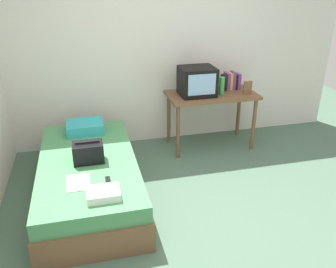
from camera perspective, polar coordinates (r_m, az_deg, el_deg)
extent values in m
plane|color=#4C6B56|center=(3.51, 5.77, -13.87)|extent=(8.00, 8.00, 0.00)
cube|color=silver|center=(4.76, -1.70, 13.91)|extent=(5.20, 0.10, 2.60)
cube|color=brown|center=(3.86, -12.51, -7.93)|extent=(1.00, 2.00, 0.28)
cube|color=#4C935B|center=(3.75, -12.82, -5.06)|extent=(0.97, 1.94, 0.16)
cube|color=brown|center=(4.66, 7.09, 6.30)|extent=(1.16, 0.60, 0.04)
cylinder|color=brown|center=(4.43, 1.62, 0.27)|extent=(0.05, 0.05, 0.71)
cylinder|color=brown|center=(4.80, 13.69, 1.49)|extent=(0.05, 0.05, 0.71)
cylinder|color=brown|center=(4.86, 0.12, 2.53)|extent=(0.05, 0.05, 0.71)
cylinder|color=brown|center=(5.19, 11.34, 3.51)|extent=(0.05, 0.05, 0.71)
cube|color=black|center=(4.53, 4.72, 8.51)|extent=(0.44, 0.38, 0.36)
cube|color=#8CB2E0|center=(4.35, 5.52, 7.95)|extent=(0.35, 0.01, 0.26)
cylinder|color=green|center=(4.60, 8.69, 7.71)|extent=(0.07, 0.07, 0.23)
cube|color=black|center=(4.82, 9.03, 8.23)|extent=(0.04, 0.16, 0.19)
cube|color=#7A3D89|center=(4.83, 9.50, 8.44)|extent=(0.04, 0.16, 0.23)
cube|color=gold|center=(4.85, 9.95, 8.46)|extent=(0.04, 0.13, 0.23)
cube|color=#7A3D89|center=(4.86, 10.41, 8.56)|extent=(0.04, 0.13, 0.24)
cube|color=black|center=(4.88, 10.78, 8.38)|extent=(0.03, 0.13, 0.21)
cube|color=#7A3D89|center=(4.90, 11.17, 8.42)|extent=(0.04, 0.15, 0.21)
cube|color=brown|center=(4.68, 12.76, 7.31)|extent=(0.11, 0.02, 0.17)
cube|color=#33A8B7|center=(4.32, -13.25, 1.11)|extent=(0.43, 0.34, 0.13)
cube|color=black|center=(3.62, -12.79, -2.93)|extent=(0.30, 0.20, 0.20)
cylinder|color=black|center=(3.57, -12.96, -1.29)|extent=(0.24, 0.02, 0.02)
cube|color=white|center=(3.33, -14.34, -7.62)|extent=(0.21, 0.29, 0.01)
cube|color=black|center=(3.27, -9.67, -7.59)|extent=(0.04, 0.16, 0.02)
cube|color=white|center=(3.07, -10.42, -9.49)|extent=(0.28, 0.22, 0.07)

